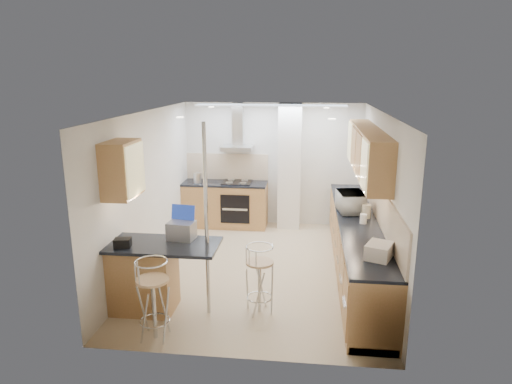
# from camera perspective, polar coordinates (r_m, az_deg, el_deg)

# --- Properties ---
(ground) EXTENTS (4.80, 4.80, 0.00)m
(ground) POSITION_cam_1_polar(r_m,az_deg,el_deg) (7.45, 0.56, -9.61)
(ground) COLOR #CCB088
(ground) RESTS_ON ground
(room_shell) EXTENTS (3.64, 4.84, 2.51)m
(room_shell) POSITION_cam_1_polar(r_m,az_deg,el_deg) (7.30, 3.44, 2.61)
(room_shell) COLOR white
(room_shell) RESTS_ON ground
(right_counter) EXTENTS (0.63, 4.40, 0.92)m
(right_counter) POSITION_cam_1_polar(r_m,az_deg,el_deg) (7.28, 12.47, -6.63)
(right_counter) COLOR #A37A41
(right_counter) RESTS_ON ground
(back_counter) EXTENTS (1.70, 0.63, 0.92)m
(back_counter) POSITION_cam_1_polar(r_m,az_deg,el_deg) (9.38, -3.86, -1.51)
(back_counter) COLOR #A37A41
(back_counter) RESTS_ON ground
(peninsula) EXTENTS (1.47, 0.72, 0.94)m
(peninsula) POSITION_cam_1_polar(r_m,az_deg,el_deg) (6.18, -11.50, -10.37)
(peninsula) COLOR #A37A41
(peninsula) RESTS_ON ground
(microwave) EXTENTS (0.47, 0.63, 0.32)m
(microwave) POSITION_cam_1_polar(r_m,az_deg,el_deg) (7.39, 11.78, -1.23)
(microwave) COLOR white
(microwave) RESTS_ON right_counter
(laptop) EXTENTS (0.37, 0.30, 0.23)m
(laptop) POSITION_cam_1_polar(r_m,az_deg,el_deg) (6.08, -9.30, -4.77)
(laptop) COLOR #98999F
(laptop) RESTS_ON peninsula
(bag) EXTENTS (0.23, 0.18, 0.11)m
(bag) POSITION_cam_1_polar(r_m,az_deg,el_deg) (6.00, -16.33, -6.09)
(bag) COLOR black
(bag) RESTS_ON peninsula
(bar_stool_near) EXTENTS (0.54, 0.54, 0.99)m
(bar_stool_near) POSITION_cam_1_polar(r_m,az_deg,el_deg) (5.59, -12.70, -12.98)
(bar_stool_near) COLOR tan
(bar_stool_near) RESTS_ON ground
(bar_stool_end) EXTENTS (0.54, 0.54, 0.93)m
(bar_stool_end) POSITION_cam_1_polar(r_m,az_deg,el_deg) (6.02, 0.45, -10.84)
(bar_stool_end) COLOR tan
(bar_stool_end) RESTS_ON ground
(jar_a) EXTENTS (0.14, 0.14, 0.19)m
(jar_a) POSITION_cam_1_polar(r_m,az_deg,el_deg) (7.93, 13.08, -0.73)
(jar_a) COLOR white
(jar_a) RESTS_ON right_counter
(jar_b) EXTENTS (0.14, 0.14, 0.14)m
(jar_b) POSITION_cam_1_polar(r_m,az_deg,el_deg) (8.34, 11.94, -0.06)
(jar_b) COLOR white
(jar_b) RESTS_ON right_counter
(jar_c) EXTENTS (0.16, 0.16, 0.21)m
(jar_c) POSITION_cam_1_polar(r_m,az_deg,el_deg) (7.14, 13.61, -2.35)
(jar_c) COLOR beige
(jar_c) RESTS_ON right_counter
(jar_d) EXTENTS (0.12, 0.12, 0.14)m
(jar_d) POSITION_cam_1_polar(r_m,az_deg,el_deg) (6.87, 13.27, -3.29)
(jar_d) COLOR white
(jar_d) RESTS_ON right_counter
(bread_bin) EXTENTS (0.39, 0.42, 0.18)m
(bread_bin) POSITION_cam_1_polar(r_m,az_deg,el_deg) (5.65, 15.13, -7.12)
(bread_bin) COLOR white
(bread_bin) RESTS_ON right_counter
(kettle) EXTENTS (0.16, 0.16, 0.21)m
(kettle) POSITION_cam_1_polar(r_m,az_deg,el_deg) (9.24, -7.34, 1.76)
(kettle) COLOR silver
(kettle) RESTS_ON back_counter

